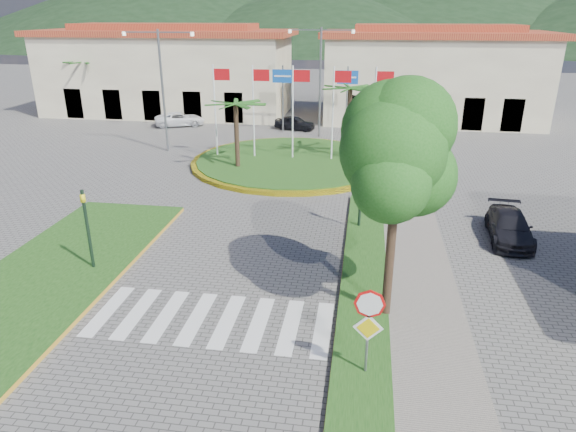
# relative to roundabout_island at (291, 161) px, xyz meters

# --- Properties ---
(ground) EXTENTS (160.00, 160.00, 0.00)m
(ground) POSITION_rel_roundabout_island_xyz_m (-0.00, -22.00, -0.17)
(ground) COLOR slate
(ground) RESTS_ON ground
(sidewalk_right) EXTENTS (4.00, 28.00, 0.15)m
(sidewalk_right) POSITION_rel_roundabout_island_xyz_m (6.00, -20.00, -0.09)
(sidewalk_right) COLOR gray
(sidewalk_right) RESTS_ON ground
(verge_right) EXTENTS (1.60, 28.00, 0.18)m
(verge_right) POSITION_rel_roundabout_island_xyz_m (4.80, -20.00, -0.08)
(verge_right) COLOR #194413
(verge_right) RESTS_ON ground
(median_left) EXTENTS (5.00, 14.00, 0.18)m
(median_left) POSITION_rel_roundabout_island_xyz_m (-6.50, -16.00, -0.08)
(median_left) COLOR #194413
(median_left) RESTS_ON ground
(crosswalk) EXTENTS (8.00, 3.00, 0.01)m
(crosswalk) POSITION_rel_roundabout_island_xyz_m (-0.00, -18.00, -0.16)
(crosswalk) COLOR silver
(crosswalk) RESTS_ON ground
(roundabout_island) EXTENTS (12.70, 12.70, 6.00)m
(roundabout_island) POSITION_rel_roundabout_island_xyz_m (0.00, 0.00, 0.00)
(roundabout_island) COLOR yellow
(roundabout_island) RESTS_ON ground
(stop_sign) EXTENTS (0.80, 0.11, 2.65)m
(stop_sign) POSITION_rel_roundabout_island_xyz_m (4.90, -20.04, 1.62)
(stop_sign) COLOR slate
(stop_sign) RESTS_ON ground
(deciduous_tree) EXTENTS (3.60, 3.60, 6.80)m
(deciduous_tree) POSITION_rel_roundabout_island_xyz_m (5.50, -17.00, 5.01)
(deciduous_tree) COLOR black
(deciduous_tree) RESTS_ON ground
(traffic_light_left) EXTENTS (0.15, 0.18, 3.20)m
(traffic_light_left) POSITION_rel_roundabout_island_xyz_m (-5.20, -15.50, 1.77)
(traffic_light_left) COLOR black
(traffic_light_left) RESTS_ON ground
(traffic_light_right) EXTENTS (0.15, 0.18, 3.20)m
(traffic_light_right) POSITION_rel_roundabout_island_xyz_m (4.50, -10.00, 1.77)
(traffic_light_right) COLOR black
(traffic_light_right) RESTS_ON ground
(traffic_light_far) EXTENTS (0.18, 0.15, 3.20)m
(traffic_light_far) POSITION_rel_roundabout_island_xyz_m (8.00, 4.00, 1.77)
(traffic_light_far) COLOR black
(traffic_light_far) RESTS_ON ground
(direction_sign_west) EXTENTS (1.60, 0.14, 5.20)m
(direction_sign_west) POSITION_rel_roundabout_island_xyz_m (-2.00, 8.97, 3.36)
(direction_sign_west) COLOR slate
(direction_sign_west) RESTS_ON ground
(direction_sign_east) EXTENTS (1.60, 0.14, 5.20)m
(direction_sign_east) POSITION_rel_roundabout_island_xyz_m (3.00, 8.97, 3.36)
(direction_sign_east) COLOR slate
(direction_sign_east) RESTS_ON ground
(street_lamp_centre) EXTENTS (4.80, 0.16, 8.00)m
(street_lamp_centre) POSITION_rel_roundabout_island_xyz_m (1.00, 8.00, 4.33)
(street_lamp_centre) COLOR slate
(street_lamp_centre) RESTS_ON ground
(street_lamp_west) EXTENTS (4.80, 0.16, 8.00)m
(street_lamp_west) POSITION_rel_roundabout_island_xyz_m (-9.00, 2.00, 4.33)
(street_lamp_west) COLOR slate
(street_lamp_west) RESTS_ON ground
(building_left) EXTENTS (23.32, 9.54, 8.05)m
(building_left) POSITION_rel_roundabout_island_xyz_m (-14.00, 16.00, 3.73)
(building_left) COLOR #C1B392
(building_left) RESTS_ON ground
(building_right) EXTENTS (19.08, 9.54, 8.05)m
(building_right) POSITION_rel_roundabout_island_xyz_m (10.00, 16.00, 3.73)
(building_right) COLOR #C1B392
(building_right) RESTS_ON ground
(hill_far_west) EXTENTS (140.00, 140.00, 22.00)m
(hill_far_west) POSITION_rel_roundabout_island_xyz_m (-55.00, 118.00, 10.83)
(hill_far_west) COLOR black
(hill_far_west) RESTS_ON ground
(hill_near_back) EXTENTS (110.00, 110.00, 16.00)m
(hill_near_back) POSITION_rel_roundabout_island_xyz_m (-10.00, 108.00, 7.83)
(hill_near_back) COLOR black
(hill_near_back) RESTS_ON ground
(white_van) EXTENTS (4.55, 3.34, 1.15)m
(white_van) POSITION_rel_roundabout_island_xyz_m (-11.04, 10.15, 0.40)
(white_van) COLOR white
(white_van) RESTS_ON ground
(car_dark_a) EXTENTS (3.49, 1.95, 1.12)m
(car_dark_a) POSITION_rel_roundabout_island_xyz_m (-1.19, 10.09, 0.39)
(car_dark_a) COLOR black
(car_dark_a) RESTS_ON ground
(car_dark_b) EXTENTS (3.61, 2.28, 1.12)m
(car_dark_b) POSITION_rel_roundabout_island_xyz_m (6.37, 8.00, 0.39)
(car_dark_b) COLOR black
(car_dark_b) RESTS_ON ground
(car_side_right) EXTENTS (1.95, 4.15, 1.17)m
(car_side_right) POSITION_rel_roundabout_island_xyz_m (10.80, -10.14, 0.41)
(car_side_right) COLOR black
(car_side_right) RESTS_ON ground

